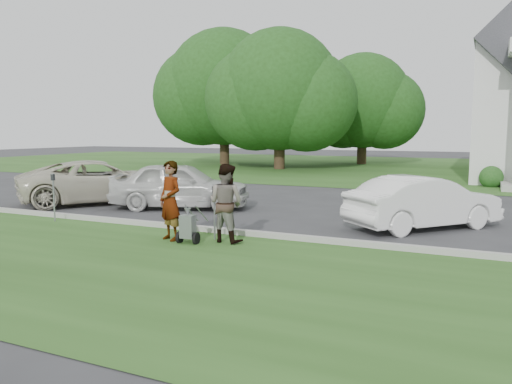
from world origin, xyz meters
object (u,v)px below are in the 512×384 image
Objects in this scene: car_a at (99,181)px; car_b at (180,185)px; parking_meter_near at (214,206)px; car_d at (424,202)px; person_left at (170,201)px; tree_left at (279,96)px; parking_meter_far at (54,192)px; striping_cart at (188,227)px; tree_back at (363,105)px; person_right at (226,204)px; tree_far at (224,93)px.

car_a is 3.52m from car_b.
parking_meter_near is 0.24× the size of car_a.
person_left is at bearing 79.53° from car_d.
parking_meter_far is at bearing -85.17° from tree_left.
parking_meter_near reaches higher than striping_cart.
car_b is at bearing 39.95° from car_d.
tree_left is 7.48× the size of parking_meter_far.
parking_meter_far is at bearing 132.20° from car_b.
car_d is at bearing -143.49° from car_a.
tree_left is at bearing 126.56° from person_left.
tree_back reaches higher than car_b.
person_left is 1.44× the size of parking_meter_near.
car_a is at bearing -89.24° from tree_left.
tree_left is at bearing -63.62° from person_right.
person_right is 5.61m from car_b.
parking_meter_far is 0.33× the size of car_d.
tree_far reaches higher than parking_meter_far.
tree_back reaches higher than parking_meter_near.
tree_far is 11.22m from tree_back.
tree_back reaches higher than person_right.
person_right reaches higher than car_a.
parking_meter_far is (-5.47, 0.20, 0.05)m from parking_meter_near.
tree_back is 6.77× the size of parking_meter_far.
parking_meter_near is 0.28× the size of car_b.
tree_far is at bearing 107.46° from parking_meter_far.
tree_far is 8.71× the size of parking_meter_near.
person_right is (13.69, -25.28, -4.76)m from tree_far.
car_d is (7.98, -0.26, -0.08)m from car_b.
tree_back is 1.70× the size of car_a.
person_right is at bearing 37.94° from person_left.
person_left is 1.36m from person_right.
tree_left is 1.11× the size of tree_back.
person_left is (6.38, -22.68, -4.15)m from tree_left.
tree_left is at bearing 101.71° from striping_cart.
parking_meter_near is at bearing -62.12° from tree_far.
person_left is 0.34× the size of car_a.
person_left is 7.53m from car_a.
person_right is (1.30, 0.40, -0.03)m from person_left.
parking_meter_near is at bearing -71.73° from tree_left.
car_b reaches higher than car_d.
tree_far is 2.47× the size of car_b.
person_left reaches higher than parking_meter_far.
car_d is at bearing -57.62° from tree_left.
tree_left is at bearing -15.78° from car_d.
car_d is at bearing -130.00° from person_right.
tree_far is 11.43× the size of striping_cart.
parking_meter_near is (0.36, 0.62, 0.45)m from striping_cart.
striping_cart is 5.19m from parking_meter_far.
car_b is 7.99m from car_d.
person_left is at bearing -152.90° from parking_meter_near.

